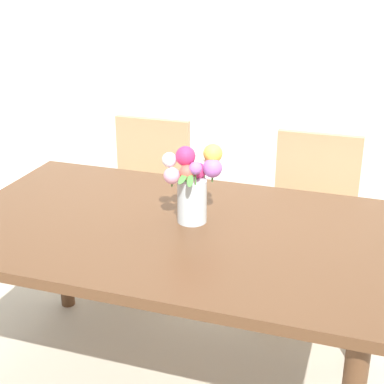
{
  "coord_description": "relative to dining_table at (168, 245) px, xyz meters",
  "views": [
    {
      "loc": [
        0.71,
        -1.85,
        1.71
      ],
      "look_at": [
        0.08,
        0.06,
        0.89
      ],
      "focal_mm": 54.28,
      "sensor_mm": 36.0,
      "label": 1
    }
  ],
  "objects": [
    {
      "name": "back_wall",
      "position": [
        0.0,
        1.6,
        0.72
      ],
      "size": [
        7.0,
        0.1,
        2.8
      ],
      "primitive_type": "cube",
      "color": "silver",
      "rests_on": "ground_plane"
    },
    {
      "name": "dining_table",
      "position": [
        0.0,
        0.0,
        0.0
      ],
      "size": [
        1.63,
        1.01,
        0.77
      ],
      "color": "brown",
      "rests_on": "ground_plane"
    },
    {
      "name": "chair_left",
      "position": [
        -0.45,
        0.85,
        -0.16
      ],
      "size": [
        0.42,
        0.42,
        0.9
      ],
      "rotation": [
        0.0,
        0.0,
        3.14
      ],
      "color": "tan",
      "rests_on": "ground_plane"
    },
    {
      "name": "chair_right",
      "position": [
        0.45,
        0.85,
        -0.16
      ],
      "size": [
        0.42,
        0.42,
        0.9
      ],
      "rotation": [
        0.0,
        0.0,
        3.14
      ],
      "color": "tan",
      "rests_on": "ground_plane"
    },
    {
      "name": "flower_vase",
      "position": [
        0.08,
        0.06,
        0.25
      ],
      "size": [
        0.21,
        0.22,
        0.3
      ],
      "color": "silver",
      "rests_on": "dining_table"
    }
  ]
}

